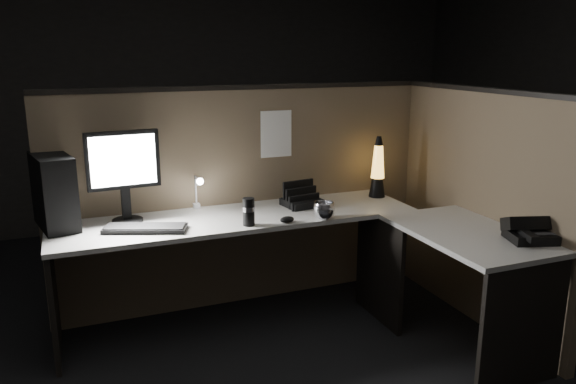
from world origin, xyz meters
name	(u,v)px	position (x,y,z in m)	size (l,w,h in m)	color
floor	(296,361)	(0.00, 0.00, 0.00)	(6.00, 6.00, 0.00)	black
room_shell	(297,77)	(0.00, 0.00, 1.62)	(6.00, 6.00, 6.00)	silver
partition_back	(245,198)	(0.00, 0.93, 0.75)	(2.66, 0.06, 1.50)	brown
partition_right	(479,209)	(1.33, 0.10, 0.75)	(0.06, 1.66, 1.50)	brown
desk	(307,249)	(0.18, 0.25, 0.58)	(2.60, 1.60, 0.73)	#B5B4AB
pc_tower	(54,191)	(-1.22, 0.78, 0.95)	(0.19, 0.42, 0.44)	black
monitor	(124,168)	(-0.82, 0.75, 1.07)	(0.44, 0.19, 0.56)	black
keyboard	(145,228)	(-0.74, 0.52, 0.74)	(0.48, 0.16, 0.02)	black
mouse	(287,220)	(0.09, 0.35, 0.75)	(0.10, 0.07, 0.04)	black
clip_lamp	(198,190)	(-0.36, 0.81, 0.87)	(0.05, 0.18, 0.23)	silver
organizer	(302,200)	(0.32, 0.68, 0.77)	(0.27, 0.24, 0.18)	black
lava_lamp	(378,172)	(0.92, 0.70, 0.91)	(0.12, 0.12, 0.44)	black
travel_mug	(249,212)	(-0.15, 0.39, 0.81)	(0.07, 0.07, 0.17)	black
steel_mug	(324,211)	(0.33, 0.34, 0.78)	(0.14, 0.14, 0.11)	silver
figurine	(301,200)	(0.32, 0.67, 0.77)	(0.05, 0.05, 0.05)	#FFAE28
pinned_paper	(276,134)	(0.22, 0.90, 1.19)	(0.22, 0.00, 0.32)	white
desk_phone	(528,231)	(1.21, -0.45, 0.78)	(0.29, 0.29, 0.14)	black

